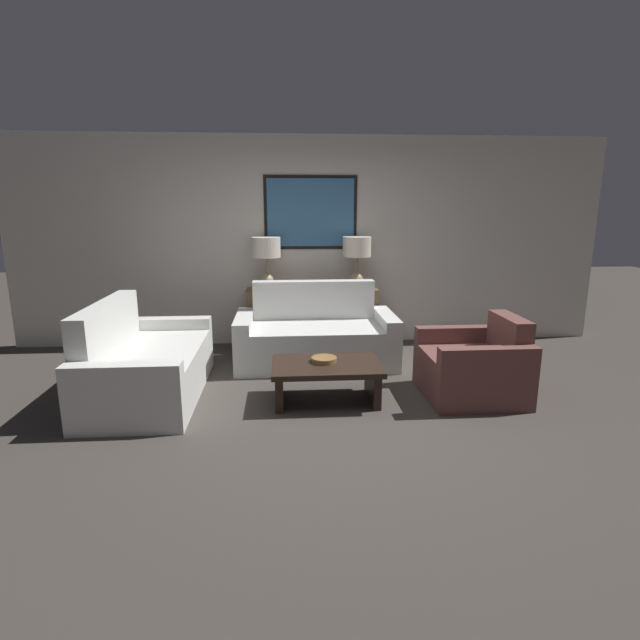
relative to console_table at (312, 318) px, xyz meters
name	(u,v)px	position (x,y,z in m)	size (l,w,h in m)	color
ground_plane	(326,414)	(0.00, -2.16, -0.38)	(20.00, 20.00, 0.00)	#3D3833
back_wall	(311,242)	(0.00, 0.27, 0.95)	(7.63, 0.12, 2.65)	beige
console_table	(312,318)	(0.00, 0.00, 0.00)	(1.65, 0.39, 0.76)	brown
table_lamp_left	(266,252)	(-0.57, 0.00, 0.84)	(0.36, 0.36, 0.65)	tan
table_lamp_right	(357,252)	(0.57, 0.00, 0.84)	(0.36, 0.36, 0.65)	tan
couch_by_back_wall	(315,337)	(0.00, -0.67, -0.08)	(1.81, 0.93, 0.91)	silver
couch_by_side	(145,365)	(-1.69, -1.57, -0.08)	(0.93, 1.81, 0.91)	silver
coffee_table	(326,374)	(0.02, -1.86, -0.11)	(1.01, 0.67, 0.37)	black
decorative_bowl	(324,360)	(0.01, -1.81, 0.01)	(0.24, 0.24, 0.04)	olive
armchair_near_back_wall	(474,368)	(1.45, -1.82, -0.10)	(0.88, 0.90, 0.78)	brown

